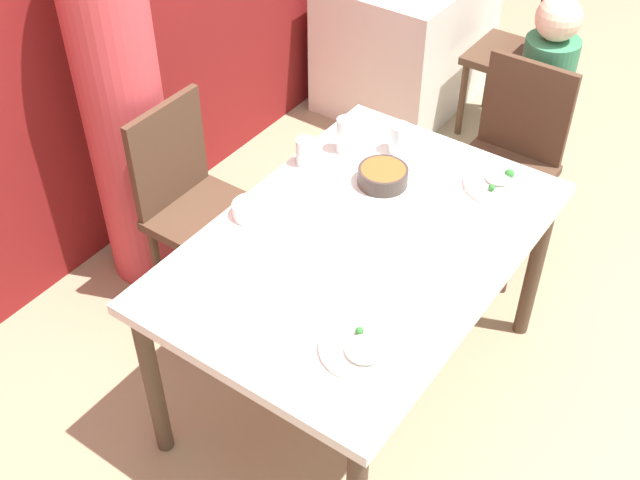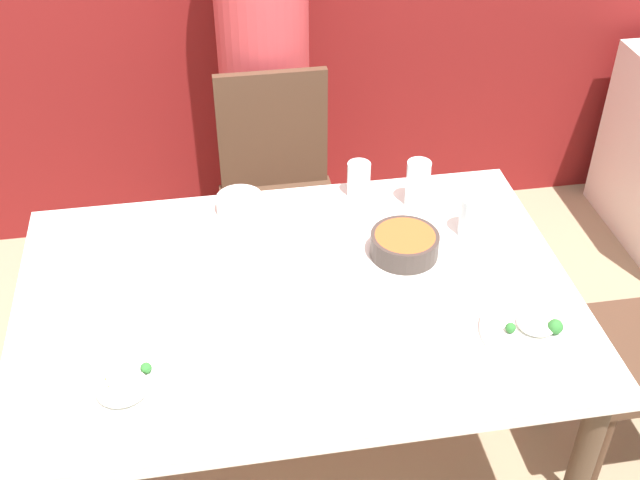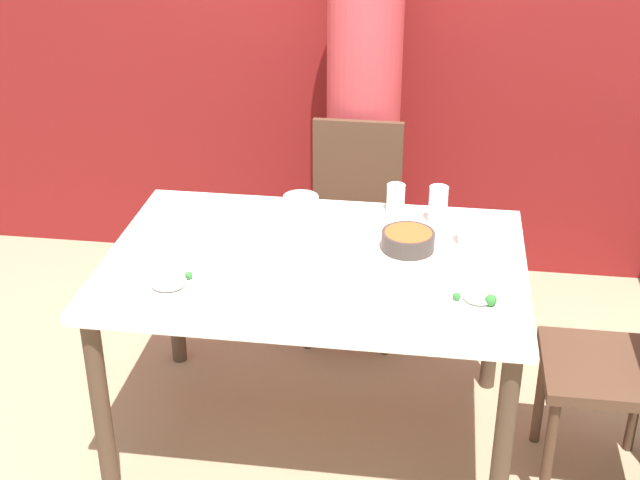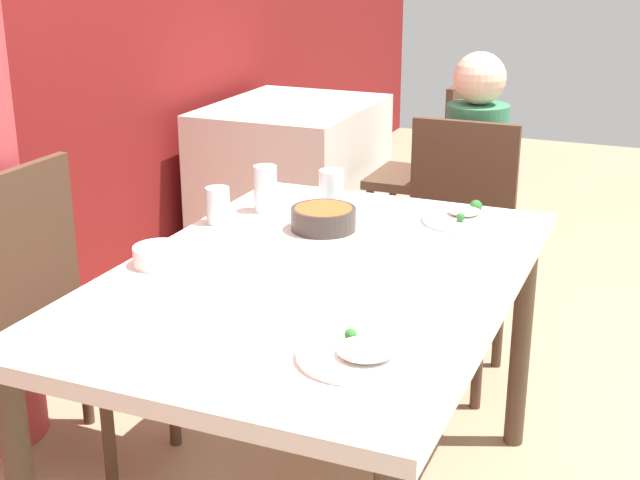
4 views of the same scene
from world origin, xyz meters
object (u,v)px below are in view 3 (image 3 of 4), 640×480
chair_adult_spot (354,221)px  plate_rice_adult (475,302)px  person_adult (363,125)px  glass_water_tall (438,205)px  chair_child_spot (628,358)px  bowl_curry (408,240)px

chair_adult_spot → plate_rice_adult: bearing=-65.4°
chair_adult_spot → plate_rice_adult: 1.17m
person_adult → glass_water_tall: person_adult is taller
chair_child_spot → person_adult: person_adult is taller
person_adult → bowl_curry: person_adult is taller
person_adult → glass_water_tall: 0.88m
chair_child_spot → person_adult: size_ratio=0.52×
person_adult → glass_water_tall: (0.35, -0.81, 0.01)m
bowl_curry → glass_water_tall: bearing=67.3°
person_adult → glass_water_tall: size_ratio=12.58×
plate_rice_adult → chair_child_spot: bearing=17.3°
chair_child_spot → glass_water_tall: bearing=-122.6°
glass_water_tall → bowl_curry: bearing=-112.7°
chair_adult_spot → glass_water_tall: bearing=-53.8°
chair_adult_spot → bowl_curry: 0.79m
bowl_curry → glass_water_tall: (0.09, 0.22, 0.04)m
chair_child_spot → glass_water_tall: (-0.64, 0.41, 0.32)m
chair_adult_spot → person_adult: size_ratio=0.52×
person_adult → plate_rice_adult: bearing=-70.9°
person_adult → chair_adult_spot: bearing=-90.0°
chair_child_spot → chair_adult_spot: bearing=-131.9°
person_adult → bowl_curry: bearing=-76.2°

